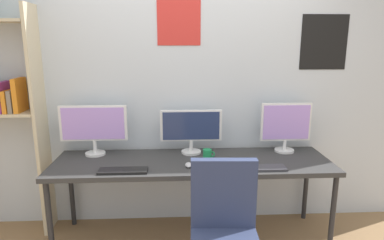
{
  "coord_description": "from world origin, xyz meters",
  "views": [
    {
      "loc": [
        -0.14,
        -2.15,
        1.74
      ],
      "look_at": [
        0.0,
        0.65,
        1.09
      ],
      "focal_mm": 31.5,
      "sensor_mm": 36.0,
      "label": 1
    }
  ],
  "objects_px": {
    "monitor_left": "(94,126)",
    "keyboard_left": "(123,171)",
    "computer_mouse": "(189,165)",
    "monitor_right": "(286,125)",
    "coffee_mug": "(208,154)",
    "keyboard_right": "(263,168)",
    "desk": "(192,166)",
    "monitor_center": "(191,129)"
  },
  "relations": [
    {
      "from": "desk",
      "to": "monitor_center",
      "type": "xyz_separation_m",
      "value": [
        0.0,
        0.21,
        0.28
      ]
    },
    {
      "from": "keyboard_right",
      "to": "monitor_right",
      "type": "bearing_deg",
      "value": 54.51
    },
    {
      "from": "desk",
      "to": "monitor_center",
      "type": "bearing_deg",
      "value": 90.0
    },
    {
      "from": "monitor_center",
      "to": "keyboard_right",
      "type": "relative_size",
      "value": 1.53
    },
    {
      "from": "keyboard_right",
      "to": "keyboard_left",
      "type": "bearing_deg",
      "value": 180.0
    },
    {
      "from": "desk",
      "to": "monitor_center",
      "type": "height_order",
      "value": "monitor_center"
    },
    {
      "from": "keyboard_right",
      "to": "coffee_mug",
      "type": "height_order",
      "value": "coffee_mug"
    },
    {
      "from": "monitor_center",
      "to": "keyboard_left",
      "type": "relative_size",
      "value": 1.45
    },
    {
      "from": "monitor_right",
      "to": "keyboard_left",
      "type": "height_order",
      "value": "monitor_right"
    },
    {
      "from": "monitor_right",
      "to": "coffee_mug",
      "type": "bearing_deg",
      "value": -166.21
    },
    {
      "from": "keyboard_left",
      "to": "coffee_mug",
      "type": "bearing_deg",
      "value": 20.56
    },
    {
      "from": "keyboard_right",
      "to": "coffee_mug",
      "type": "bearing_deg",
      "value": 148.47
    },
    {
      "from": "monitor_right",
      "to": "computer_mouse",
      "type": "distance_m",
      "value": 1.01
    },
    {
      "from": "monitor_right",
      "to": "desk",
      "type": "bearing_deg",
      "value": -166.37
    },
    {
      "from": "monitor_center",
      "to": "keyboard_right",
      "type": "height_order",
      "value": "monitor_center"
    },
    {
      "from": "keyboard_right",
      "to": "computer_mouse",
      "type": "height_order",
      "value": "computer_mouse"
    },
    {
      "from": "monitor_left",
      "to": "keyboard_right",
      "type": "bearing_deg",
      "value": -17.13
    },
    {
      "from": "monitor_center",
      "to": "keyboard_right",
      "type": "bearing_deg",
      "value": -38.3
    },
    {
      "from": "monitor_left",
      "to": "monitor_right",
      "type": "relative_size",
      "value": 1.29
    },
    {
      "from": "keyboard_right",
      "to": "computer_mouse",
      "type": "distance_m",
      "value": 0.6
    },
    {
      "from": "keyboard_left",
      "to": "keyboard_right",
      "type": "bearing_deg",
      "value": 0.0
    },
    {
      "from": "monitor_right",
      "to": "coffee_mug",
      "type": "height_order",
      "value": "monitor_right"
    },
    {
      "from": "monitor_center",
      "to": "coffee_mug",
      "type": "xyz_separation_m",
      "value": [
        0.14,
        -0.18,
        -0.19
      ]
    },
    {
      "from": "monitor_right",
      "to": "keyboard_right",
      "type": "bearing_deg",
      "value": -125.49
    },
    {
      "from": "monitor_left",
      "to": "keyboard_right",
      "type": "xyz_separation_m",
      "value": [
        1.44,
        -0.44,
        -0.25
      ]
    },
    {
      "from": "monitor_left",
      "to": "keyboard_left",
      "type": "bearing_deg",
      "value": -54.51
    },
    {
      "from": "monitor_center",
      "to": "coffee_mug",
      "type": "height_order",
      "value": "monitor_center"
    },
    {
      "from": "computer_mouse",
      "to": "monitor_center",
      "type": "bearing_deg",
      "value": 83.88
    },
    {
      "from": "desk",
      "to": "keyboard_left",
      "type": "relative_size",
      "value": 6.2
    },
    {
      "from": "keyboard_right",
      "to": "coffee_mug",
      "type": "distance_m",
      "value": 0.5
    },
    {
      "from": "keyboard_left",
      "to": "computer_mouse",
      "type": "distance_m",
      "value": 0.53
    },
    {
      "from": "monitor_center",
      "to": "monitor_right",
      "type": "xyz_separation_m",
      "value": [
        0.88,
        0.0,
        0.02
      ]
    },
    {
      "from": "monitor_right",
      "to": "coffee_mug",
      "type": "relative_size",
      "value": 4.38
    },
    {
      "from": "monitor_right",
      "to": "coffee_mug",
      "type": "xyz_separation_m",
      "value": [
        -0.74,
        -0.18,
        -0.21
      ]
    },
    {
      "from": "keyboard_left",
      "to": "computer_mouse",
      "type": "height_order",
      "value": "computer_mouse"
    },
    {
      "from": "monitor_left",
      "to": "coffee_mug",
      "type": "height_order",
      "value": "monitor_left"
    },
    {
      "from": "monitor_left",
      "to": "monitor_center",
      "type": "xyz_separation_m",
      "value": [
        0.88,
        -0.0,
        -0.03
      ]
    },
    {
      "from": "computer_mouse",
      "to": "monitor_left",
      "type": "bearing_deg",
      "value": 157.0
    },
    {
      "from": "monitor_right",
      "to": "computer_mouse",
      "type": "bearing_deg",
      "value": -158.74
    },
    {
      "from": "monitor_center",
      "to": "monitor_right",
      "type": "height_order",
      "value": "monitor_right"
    },
    {
      "from": "monitor_right",
      "to": "keyboard_left",
      "type": "distance_m",
      "value": 1.52
    },
    {
      "from": "desk",
      "to": "coffee_mug",
      "type": "bearing_deg",
      "value": 12.79
    }
  ]
}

